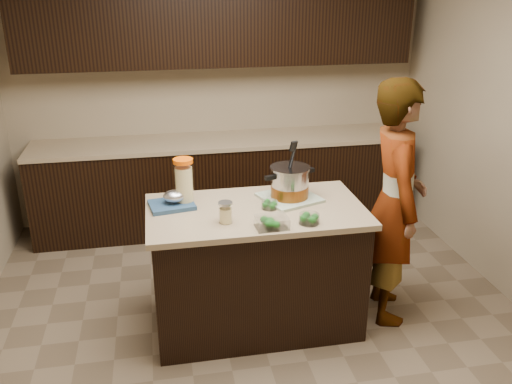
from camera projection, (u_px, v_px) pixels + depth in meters
ground_plane at (256, 321)px, 3.97m from camera, size 4.00×4.00×0.00m
room_shell at (256, 87)px, 3.33m from camera, size 4.04×4.04×2.72m
back_cabinets at (222, 134)px, 5.20m from camera, size 3.60×0.63×2.33m
island at (256, 267)px, 3.80m from camera, size 1.46×0.81×0.90m
dish_towel at (289, 198)px, 3.78m from camera, size 0.46×0.46×0.02m
stock_pot at (290, 184)px, 3.75m from camera, size 0.38×0.35×0.39m
lemonade_pitcher at (184, 184)px, 3.64m from camera, size 0.17×0.17×0.32m
mason_jar at (226, 213)px, 3.40m from camera, size 0.12×0.12×0.15m
broccoli_tub_left at (270, 205)px, 3.63m from camera, size 0.11×0.11×0.05m
broccoli_tub_right at (309, 219)px, 3.41m from camera, size 0.15×0.15×0.06m
broccoli_tub_rect at (272, 223)px, 3.35m from camera, size 0.21×0.16×0.07m
blue_tray at (173, 202)px, 3.64m from camera, size 0.33×0.28×0.11m
person at (395, 203)px, 3.78m from camera, size 0.54×0.71×1.75m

